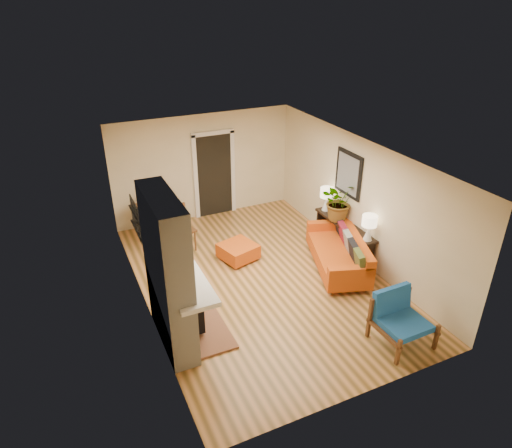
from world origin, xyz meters
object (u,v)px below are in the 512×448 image
object	(u,v)px
console_table	(344,230)
lamp_far	(327,196)
blue_chair	(399,315)
ottoman	(238,251)
dining_table	(162,213)
lamp_near	(369,225)
houseplant	(339,201)
sofa	(341,252)

from	to	relation	value
console_table	lamp_far	xyz separation A→B (m)	(0.00, 0.76, 0.49)
blue_chair	ottoman	bearing A→B (deg)	112.41
dining_table	lamp_near	xyz separation A→B (m)	(3.39, -3.03, 0.39)
ottoman	houseplant	distance (m)	2.41
houseplant	blue_chair	bearing A→B (deg)	-104.48
blue_chair	sofa	bearing A→B (deg)	79.48
blue_chair	dining_table	xyz separation A→B (m)	(-2.62, 4.93, 0.20)
ottoman	lamp_far	distance (m)	2.34
lamp_near	ottoman	bearing A→B (deg)	145.35
ottoman	console_table	xyz separation A→B (m)	(2.17, -0.73, 0.37)
ottoman	lamp_near	xyz separation A→B (m)	(2.17, -1.50, 0.86)
blue_chair	lamp_far	world-z (taller)	lamp_far
lamp_far	sofa	bearing A→B (deg)	-106.46
dining_table	lamp_far	bearing A→B (deg)	-23.94
ottoman	lamp_near	bearing A→B (deg)	-34.65
lamp_far	houseplant	distance (m)	0.50
console_table	houseplant	bearing A→B (deg)	92.15
dining_table	console_table	bearing A→B (deg)	-33.71
ottoman	lamp_far	world-z (taller)	lamp_far
houseplant	console_table	bearing A→B (deg)	-87.85
ottoman	blue_chair	xyz separation A→B (m)	(1.40, -3.40, 0.27)
sofa	lamp_far	xyz separation A→B (m)	(0.36, 1.20, 0.71)
sofa	lamp_far	world-z (taller)	lamp_far
ottoman	lamp_near	size ratio (longest dim) A/B	1.59
dining_table	console_table	size ratio (longest dim) A/B	1.05
dining_table	lamp_far	distance (m)	3.73
lamp_far	lamp_near	bearing A→B (deg)	-90.00
console_table	lamp_far	bearing A→B (deg)	90.00
ottoman	houseplant	world-z (taller)	houseplant
blue_chair	console_table	size ratio (longest dim) A/B	0.47
sofa	console_table	bearing A→B (deg)	51.60
ottoman	lamp_near	distance (m)	2.78
sofa	houseplant	size ratio (longest dim) A/B	2.60
blue_chair	dining_table	world-z (taller)	dining_table
console_table	lamp_near	size ratio (longest dim) A/B	3.43
lamp_near	lamp_far	xyz separation A→B (m)	(0.00, 1.53, 0.00)
ottoman	lamp_far	xyz separation A→B (m)	(2.17, 0.03, 0.86)
dining_table	console_table	distance (m)	4.07
sofa	ottoman	size ratio (longest dim) A/B	2.62
blue_chair	console_table	distance (m)	2.78
sofa	lamp_near	bearing A→B (deg)	-42.28
sofa	dining_table	world-z (taller)	dining_table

